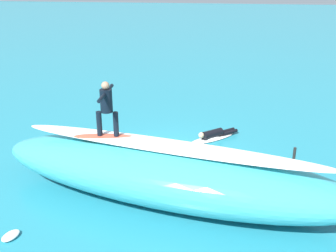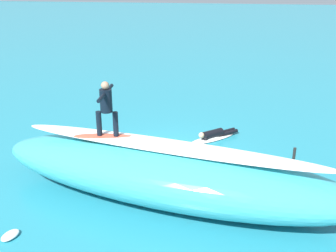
{
  "view_description": "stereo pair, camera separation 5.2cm",
  "coord_description": "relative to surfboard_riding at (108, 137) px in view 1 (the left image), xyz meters",
  "views": [
    {
      "loc": [
        -1.62,
        12.08,
        5.95
      ],
      "look_at": [
        -0.04,
        0.23,
        1.23
      ],
      "focal_mm": 43.38,
      "sensor_mm": 36.0,
      "label": 1
    },
    {
      "loc": [
        -1.67,
        12.07,
        5.95
      ],
      "look_at": [
        -0.04,
        0.23,
        1.23
      ],
      "focal_mm": 43.38,
      "sensor_mm": 36.0,
      "label": 2
    }
  ],
  "objects": [
    {
      "name": "wave_foam_lip",
      "position": [
        -1.69,
        0.37,
        -0.0
      ],
      "size": [
        8.48,
        2.66,
        0.08
      ],
      "primitive_type": "ellipsoid",
      "rotation": [
        0.0,
        0.0,
        -0.21
      ],
      "color": "white",
      "rests_on": "wave_crest"
    },
    {
      "name": "wave_crest",
      "position": [
        -1.69,
        0.37,
        -0.82
      ],
      "size": [
        10.29,
        4.57,
        1.56
      ],
      "primitive_type": "ellipsoid",
      "rotation": [
        0.0,
        0.0,
        -0.21
      ],
      "color": "teal",
      "rests_on": "ground_plane"
    },
    {
      "name": "surfer_riding",
      "position": [
        0.0,
        0.0,
        0.92
      ],
      "size": [
        0.6,
        1.44,
        1.52
      ],
      "rotation": [
        0.0,
        0.0,
        0.04
      ],
      "color": "black",
      "rests_on": "surfboard_riding"
    },
    {
      "name": "surfboard_paddling",
      "position": [
        -2.76,
        -3.95,
        -1.57
      ],
      "size": [
        1.83,
        1.65,
        0.07
      ],
      "primitive_type": "ellipsoid",
      "rotation": [
        0.0,
        0.0,
        0.7
      ],
      "color": "silver",
      "rests_on": "ground_plane"
    },
    {
      "name": "foam_patch_mid",
      "position": [
        -2.69,
        -3.95,
        -1.55
      ],
      "size": [
        0.78,
        0.66,
        0.12
      ],
      "primitive_type": "ellipsoid",
      "rotation": [
        0.0,
        0.0,
        0.21
      ],
      "color": "white",
      "rests_on": "ground_plane"
    },
    {
      "name": "foam_patch_near",
      "position": [
        1.75,
        2.53,
        -1.55
      ],
      "size": [
        0.44,
        0.57,
        0.12
      ],
      "primitive_type": "ellipsoid",
      "rotation": [
        0.0,
        0.0,
        1.28
      ],
      "color": "white",
      "rests_on": "ground_plane"
    },
    {
      "name": "ground_plane",
      "position": [
        -1.34,
        -2.21,
        -1.61
      ],
      "size": [
        120.0,
        120.0,
        0.0
      ],
      "primitive_type": "plane",
      "color": "teal"
    },
    {
      "name": "buoy_marker",
      "position": [
        -5.06,
        -0.54,
        -1.21
      ],
      "size": [
        0.79,
        0.79,
        1.34
      ],
      "color": "yellow",
      "rests_on": "ground_plane"
    },
    {
      "name": "surfer_paddling",
      "position": [
        -2.86,
        -4.04,
        -1.4
      ],
      "size": [
        1.44,
        1.25,
        0.31
      ],
      "rotation": [
        0.0,
        0.0,
        0.7
      ],
      "color": "black",
      "rests_on": "surfboard_paddling"
    },
    {
      "name": "surfboard_riding",
      "position": [
        0.0,
        0.0,
        0.0
      ],
      "size": [
        2.11,
        0.57,
        0.08
      ],
      "primitive_type": "ellipsoid",
      "rotation": [
        0.0,
        0.0,
        0.04
      ],
      "color": "#E0563D",
      "rests_on": "wave_crest"
    }
  ]
}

